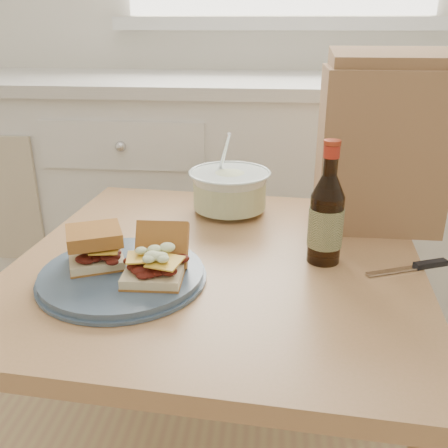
# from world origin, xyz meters

# --- Properties ---
(cabinet_run) EXTENTS (2.50, 0.64, 0.94)m
(cabinet_run) POSITION_xyz_m (-0.00, 1.70, 0.47)
(cabinet_run) COLOR silver
(cabinet_run) RESTS_ON ground
(dining_table) EXTENTS (0.87, 0.87, 0.68)m
(dining_table) POSITION_xyz_m (-0.11, 0.74, 0.58)
(dining_table) COLOR tan
(dining_table) RESTS_ON ground
(plate) EXTENTS (0.31, 0.31, 0.02)m
(plate) POSITION_xyz_m (-0.28, 0.63, 0.69)
(plate) COLOR #41546A
(plate) RESTS_ON dining_table
(sandwich_left) EXTENTS (0.13, 0.12, 0.07)m
(sandwich_left) POSITION_xyz_m (-0.33, 0.65, 0.74)
(sandwich_left) COLOR beige
(sandwich_left) RESTS_ON plate
(sandwich_right) EXTENTS (0.11, 0.15, 0.09)m
(sandwich_right) POSITION_xyz_m (-0.21, 0.63, 0.73)
(sandwich_right) COLOR beige
(sandwich_right) RESTS_ON plate
(coleslaw_bowl) EXTENTS (0.21, 0.21, 0.20)m
(coleslaw_bowl) POSITION_xyz_m (-0.11, 1.01, 0.73)
(coleslaw_bowl) COLOR white
(coleslaw_bowl) RESTS_ON dining_table
(beer_bottle) EXTENTS (0.07, 0.07, 0.25)m
(beer_bottle) POSITION_xyz_m (0.10, 0.75, 0.77)
(beer_bottle) COLOR black
(beer_bottle) RESTS_ON dining_table
(knife) EXTENTS (0.17, 0.08, 0.01)m
(knife) POSITION_xyz_m (0.29, 0.74, 0.68)
(knife) COLOR silver
(knife) RESTS_ON dining_table
(paper_bag) EXTENTS (0.28, 0.18, 0.36)m
(paper_bag) POSITION_xyz_m (0.24, 0.97, 0.86)
(paper_bag) COLOR olive
(paper_bag) RESTS_ON dining_table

